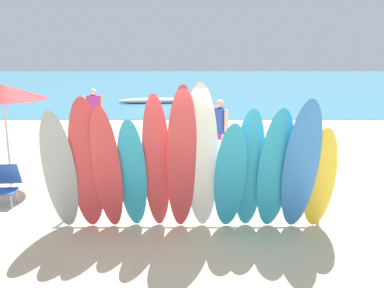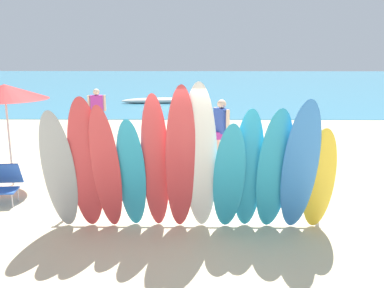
% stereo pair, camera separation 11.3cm
% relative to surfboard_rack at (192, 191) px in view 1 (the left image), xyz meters
% --- Properties ---
extents(ground, '(60.00, 60.00, 0.00)m').
position_rel_surfboard_rack_xyz_m(ground, '(0.00, 14.00, -0.56)').
color(ground, beige).
extents(ocean_water, '(60.00, 40.00, 0.02)m').
position_rel_surfboard_rack_xyz_m(ocean_water, '(0.00, 31.22, -0.55)').
color(ocean_water, teal).
rests_on(ocean_water, ground).
extents(surfboard_rack, '(4.74, 0.07, 0.67)m').
position_rel_surfboard_rack_xyz_m(surfboard_rack, '(0.00, 0.00, 0.00)').
color(surfboard_rack, brown).
rests_on(surfboard_rack, ground).
extents(surfboard_grey_0, '(0.57, 0.69, 2.17)m').
position_rel_surfboard_rack_xyz_m(surfboard_grey_0, '(-2.18, -0.56, 0.53)').
color(surfboard_grey_0, '#999EA3').
rests_on(surfboard_grey_0, ground).
extents(surfboard_red_1, '(0.63, 0.75, 2.38)m').
position_rel_surfboard_rack_xyz_m(surfboard_red_1, '(-1.72, -0.55, 0.63)').
color(surfboard_red_1, '#D13D42').
rests_on(surfboard_red_1, ground).
extents(surfboard_red_2, '(0.55, 0.78, 2.26)m').
position_rel_surfboard_rack_xyz_m(surfboard_red_2, '(-1.39, -0.57, 0.57)').
color(surfboard_red_2, '#D13D42').
rests_on(surfboard_red_2, ground).
extents(surfboard_teal_3, '(0.49, 0.71, 2.03)m').
position_rel_surfboard_rack_xyz_m(surfboard_teal_3, '(-0.99, -0.50, 0.46)').
color(surfboard_teal_3, '#289EC6').
rests_on(surfboard_teal_3, ground).
extents(surfboard_red_4, '(0.47, 0.74, 2.43)m').
position_rel_surfboard_rack_xyz_m(surfboard_red_4, '(-0.58, -0.52, 0.66)').
color(surfboard_red_4, '#D13D42').
rests_on(surfboard_red_4, ground).
extents(surfboard_red_5, '(0.57, 0.92, 2.58)m').
position_rel_surfboard_rack_xyz_m(surfboard_red_5, '(-0.15, -0.64, 0.73)').
color(surfboard_red_5, '#D13D42').
rests_on(surfboard_red_5, ground).
extents(surfboard_white_6, '(0.61, 0.90, 2.62)m').
position_rel_surfboard_rack_xyz_m(surfboard_white_6, '(0.17, -0.61, 0.75)').
color(surfboard_white_6, white).
rests_on(surfboard_white_6, ground).
extents(surfboard_teal_7, '(0.58, 0.81, 1.99)m').
position_rel_surfboard_rack_xyz_m(surfboard_teal_7, '(0.64, -0.59, 0.43)').
color(surfboard_teal_7, '#289EC6').
rests_on(surfboard_teal_7, ground).
extents(surfboard_teal_8, '(0.51, 0.67, 2.19)m').
position_rel_surfboard_rack_xyz_m(surfboard_teal_8, '(0.97, -0.49, 0.54)').
color(surfboard_teal_8, '#289EC6').
rests_on(surfboard_teal_8, ground).
extents(surfboard_teal_9, '(0.62, 0.81, 2.21)m').
position_rel_surfboard_rack_xyz_m(surfboard_teal_9, '(1.38, -0.57, 0.55)').
color(surfboard_teal_9, '#289EC6').
rests_on(surfboard_teal_9, ground).
extents(surfboard_blue_10, '(0.58, 0.94, 2.38)m').
position_rel_surfboard_rack_xyz_m(surfboard_blue_10, '(1.78, -0.68, 0.63)').
color(surfboard_blue_10, '#337AD1').
rests_on(surfboard_blue_10, ground).
extents(surfboard_yellow_11, '(0.58, 0.79, 1.91)m').
position_rel_surfboard_rack_xyz_m(surfboard_yellow_11, '(2.13, -0.58, 0.40)').
color(surfboard_yellow_11, yellow).
rests_on(surfboard_yellow_11, ground).
extents(beachgoer_midbeach, '(0.46, 0.57, 1.75)m').
position_rel_surfboard_rack_xyz_m(beachgoer_midbeach, '(0.76, 4.03, 0.45)').
color(beachgoer_midbeach, beige).
rests_on(beachgoer_midbeach, ground).
extents(beachgoer_strolling, '(0.40, 0.53, 1.55)m').
position_rel_surfboard_rack_xyz_m(beachgoer_strolling, '(-2.54, 3.29, 0.34)').
color(beachgoer_strolling, beige).
rests_on(beachgoer_strolling, ground).
extents(beachgoer_near_rack, '(0.63, 0.29, 1.69)m').
position_rel_surfboard_rack_xyz_m(beachgoer_near_rack, '(-3.47, 7.74, 0.42)').
color(beachgoer_near_rack, beige).
rests_on(beachgoer_near_rack, ground).
extents(beach_chair_red, '(0.57, 0.79, 0.79)m').
position_rel_surfboard_rack_xyz_m(beach_chair_red, '(-3.79, 0.94, -0.14)').
color(beach_chair_red, '#B7B7BC').
rests_on(beach_chair_red, ground).
extents(beach_umbrella, '(1.88, 1.88, 2.31)m').
position_rel_surfboard_rack_xyz_m(beach_umbrella, '(-4.14, 2.04, 1.59)').
color(beach_umbrella, silver).
rests_on(beach_umbrella, ground).
extents(distant_boat, '(4.34, 1.22, 0.34)m').
position_rel_surfboard_rack_xyz_m(distant_boat, '(-2.08, 16.99, -0.40)').
color(distant_boat, silver).
rests_on(distant_boat, ground).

